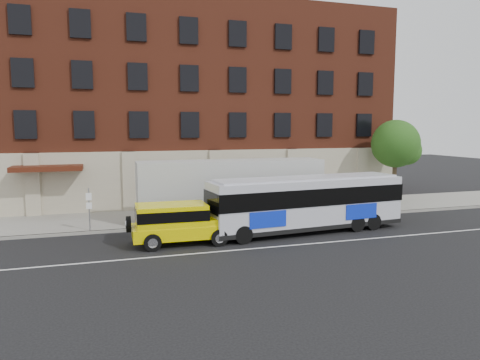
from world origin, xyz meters
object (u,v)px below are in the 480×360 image
object	(u,v)px
shipping_container	(232,191)
city_bus	(307,202)
street_tree	(396,146)
sign_pole	(89,207)
yellow_suv	(178,221)

from	to	relation	value
shipping_container	city_bus	bearing A→B (deg)	-50.81
street_tree	shipping_container	world-z (taller)	street_tree
city_bus	shipping_container	xyz separation A→B (m)	(-3.21, 3.94, 0.18)
street_tree	city_bus	bearing A→B (deg)	-148.08
sign_pole	shipping_container	distance (m)	8.34
sign_pole	street_tree	size ratio (longest dim) A/B	0.40
city_bus	shipping_container	size ratio (longest dim) A/B	1.00
sign_pole	shipping_container	bearing A→B (deg)	4.90
city_bus	sign_pole	bearing A→B (deg)	164.35
street_tree	yellow_suv	distance (m)	19.39
city_bus	yellow_suv	size ratio (longest dim) A/B	2.14
street_tree	sign_pole	bearing A→B (deg)	-171.39
street_tree	yellow_suv	bearing A→B (deg)	-158.54
sign_pole	city_bus	bearing A→B (deg)	-15.65
sign_pole	city_bus	distance (m)	11.95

